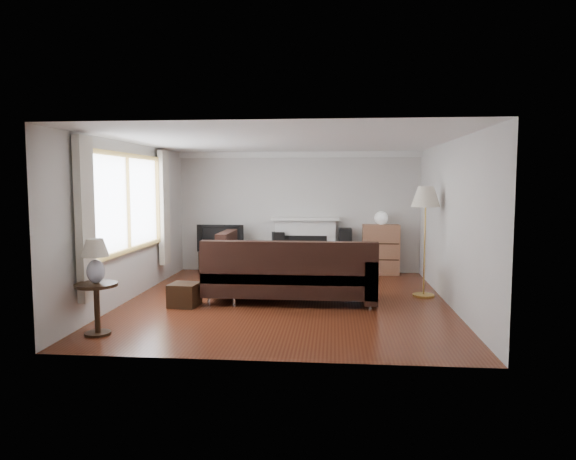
# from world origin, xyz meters

# --- Properties ---
(room) EXTENTS (5.10, 5.60, 2.54)m
(room) POSITION_xyz_m (0.00, 0.00, 1.25)
(room) COLOR #532212
(room) RESTS_ON ground
(window) EXTENTS (0.12, 2.74, 1.54)m
(window) POSITION_xyz_m (-2.45, -0.20, 1.55)
(window) COLOR olive
(window) RESTS_ON room
(curtain_near) EXTENTS (0.10, 0.35, 2.10)m
(curtain_near) POSITION_xyz_m (-2.40, -1.72, 1.40)
(curtain_near) COLOR beige
(curtain_near) RESTS_ON room
(curtain_far) EXTENTS (0.10, 0.35, 2.10)m
(curtain_far) POSITION_xyz_m (-2.40, 1.32, 1.40)
(curtain_far) COLOR beige
(curtain_far) RESTS_ON room
(fireplace) EXTENTS (1.40, 0.26, 1.15)m
(fireplace) POSITION_xyz_m (0.15, 2.64, 0.57)
(fireplace) COLOR white
(fireplace) RESTS_ON room
(tv_stand) EXTENTS (0.89, 0.40, 0.45)m
(tv_stand) POSITION_xyz_m (-1.59, 2.50, 0.22)
(tv_stand) COLOR black
(tv_stand) RESTS_ON ground
(television) EXTENTS (0.97, 0.13, 0.56)m
(television) POSITION_xyz_m (-1.59, 2.50, 0.72)
(television) COLOR black
(television) RESTS_ON tv_stand
(speaker_left) EXTENTS (0.30, 0.33, 0.84)m
(speaker_left) POSITION_xyz_m (-0.41, 2.55, 0.42)
(speaker_left) COLOR black
(speaker_left) RESTS_ON ground
(speaker_right) EXTENTS (0.27, 0.32, 0.94)m
(speaker_right) POSITION_xyz_m (0.97, 2.55, 0.47)
(speaker_right) COLOR black
(speaker_right) RESTS_ON ground
(bookshelf) EXTENTS (0.74, 0.35, 1.02)m
(bookshelf) POSITION_xyz_m (1.69, 2.53, 0.51)
(bookshelf) COLOR #936044
(bookshelf) RESTS_ON ground
(globe_lamp) EXTENTS (0.27, 0.27, 0.27)m
(globe_lamp) POSITION_xyz_m (1.69, 2.53, 1.15)
(globe_lamp) COLOR white
(globe_lamp) RESTS_ON bookshelf
(sectional_sofa) EXTENTS (2.87, 2.10, 0.93)m
(sectional_sofa) POSITION_xyz_m (0.07, -0.00, 0.46)
(sectional_sofa) COLOR black
(sectional_sofa) RESTS_ON ground
(coffee_table) EXTENTS (1.13, 0.69, 0.42)m
(coffee_table) POSITION_xyz_m (0.23, 1.45, 0.21)
(coffee_table) COLOR #896041
(coffee_table) RESTS_ON ground
(footstool) EXTENTS (0.45, 0.45, 0.35)m
(footstool) POSITION_xyz_m (-1.50, -0.48, 0.17)
(footstool) COLOR black
(footstool) RESTS_ON ground
(floor_lamp) EXTENTS (0.48, 0.48, 1.81)m
(floor_lamp) POSITION_xyz_m (2.22, 0.54, 0.90)
(floor_lamp) COLOR gold
(floor_lamp) RESTS_ON ground
(side_table) EXTENTS (0.51, 0.51, 0.64)m
(side_table) POSITION_xyz_m (-2.15, -1.99, 0.32)
(side_table) COLOR black
(side_table) RESTS_ON ground
(table_lamp) EXTENTS (0.33, 0.33, 0.54)m
(table_lamp) POSITION_xyz_m (-2.15, -1.99, 0.91)
(table_lamp) COLOR silver
(table_lamp) RESTS_ON side_table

